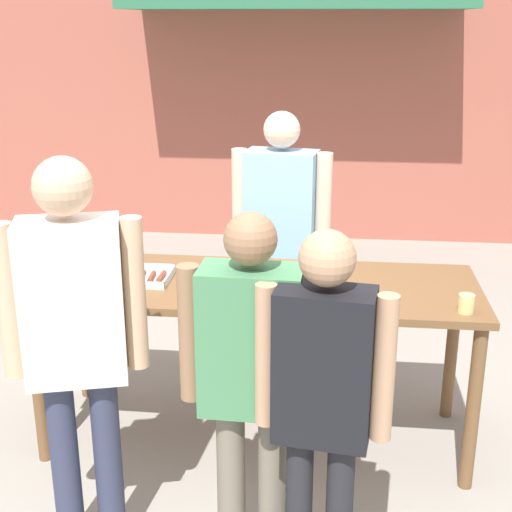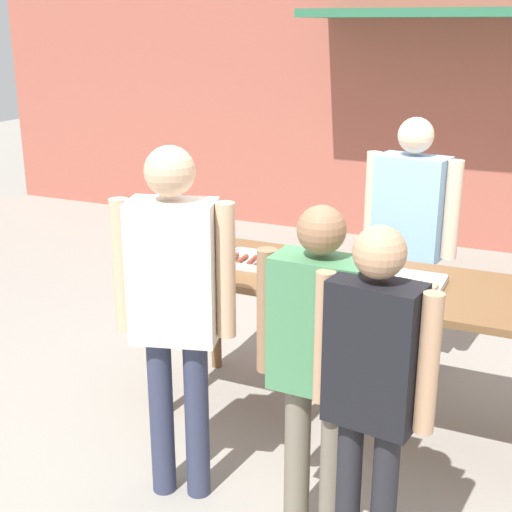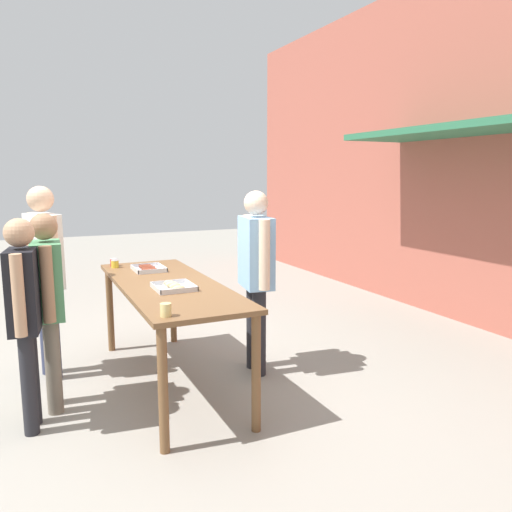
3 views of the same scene
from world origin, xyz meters
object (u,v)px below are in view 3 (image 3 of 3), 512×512
Objects in this scene: condiment_jar_ketchup at (115,264)px; person_customer_holding_hotdog at (45,264)px; person_customer_with_cup at (24,305)px; person_customer_waiting_in_line at (48,295)px; condiment_jar_mustard at (114,262)px; food_tray_buns at (174,287)px; beer_cup at (166,310)px; person_server_behind_table at (256,266)px; food_tray_sausages at (149,269)px.

person_customer_holding_hotdog is at bearing -65.64° from condiment_jar_ketchup.
condiment_jar_ketchup is 0.05× the size of person_customer_holding_hotdog.
condiment_jar_ketchup is 0.05× the size of person_customer_with_cup.
person_customer_waiting_in_line is at bearing -33.71° from condiment_jar_ketchup.
condiment_jar_mustard is 0.05× the size of person_customer_holding_hotdog.
food_tray_buns is 4.46× the size of condiment_jar_mustard.
condiment_jar_mustard is at bearing -179.97° from beer_cup.
food_tray_buns is 0.21× the size of person_server_behind_table.
food_tray_sausages is 4.13× the size of beer_cup.
person_customer_holding_hotdog reaches higher than beer_cup.
condiment_jar_mustard is at bearing -23.38° from person_customer_with_cup.
person_customer_waiting_in_line is (1.03, -0.69, -0.03)m from condiment_jar_ketchup.
person_customer_holding_hotdog is (0.41, -0.68, 0.10)m from condiment_jar_mustard.
condiment_jar_mustard is 1.67m from person_customer_with_cup.
condiment_jar_ketchup is 0.75m from person_customer_holding_hotdog.
person_server_behind_table reaches higher than beer_cup.
condiment_jar_mustard is 1.59m from person_server_behind_table.
food_tray_sausages is 0.21× the size of person_customer_holding_hotdog.
person_server_behind_table is 1.10× the size of person_customer_with_cup.
person_customer_with_cup is at bearing 153.83° from person_customer_holding_hotdog.
condiment_jar_mustard is 0.80m from person_customer_holding_hotdog.
beer_cup reaches higher than condiment_jar_mustard.
condiment_jar_ketchup is 0.89× the size of beer_cup.
condiment_jar_ketchup is at bearing -167.02° from food_tray_buns.
food_tray_sausages is at bearing -120.96° from person_server_behind_table.
beer_cup is at bearing -173.80° from person_customer_holding_hotdog.
food_tray_sausages is 4.63× the size of condiment_jar_mustard.
food_tray_sausages is at bearing 170.88° from beer_cup.
food_tray_buns is at bearing -76.89° from person_customer_with_cup.
person_server_behind_table is at bearing -73.24° from person_customer_with_cup.
person_customer_with_cup reaches higher than condiment_jar_ketchup.
person_customer_holding_hotdog is at bearing -133.66° from food_tray_buns.
person_customer_with_cup is at bearing -84.81° from food_tray_buns.
person_server_behind_table is (-0.98, 1.13, 0.05)m from beer_cup.
beer_cup is at bearing -19.52° from food_tray_buns.
food_tray_sausages is at bearing 34.61° from condiment_jar_mustard.
beer_cup is (1.99, 0.01, 0.01)m from condiment_jar_ketchup.
food_tray_sausages is 1.04× the size of food_tray_buns.
food_tray_sausages is at bearing -39.99° from person_customer_with_cup.
person_customer_waiting_in_line is (1.13, -0.69, -0.03)m from condiment_jar_mustard.
person_customer_holding_hotdog is at bearing -102.26° from person_server_behind_table.
person_customer_holding_hotdog is (-0.91, -0.96, 0.12)m from food_tray_buns.
condiment_jar_mustard is at bearing -125.58° from person_server_behind_table.
beer_cup is 0.05× the size of person_server_behind_table.
person_server_behind_table reaches higher than condiment_jar_mustard.
beer_cup is 0.06× the size of person_customer_with_cup.
food_tray_buns is at bearing -99.08° from person_customer_waiting_in_line.
food_tray_sausages is 0.48m from condiment_jar_mustard.
person_customer_with_cup is at bearing -127.54° from beer_cup.
person_customer_holding_hotdog reaches higher than condiment_jar_mustard.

